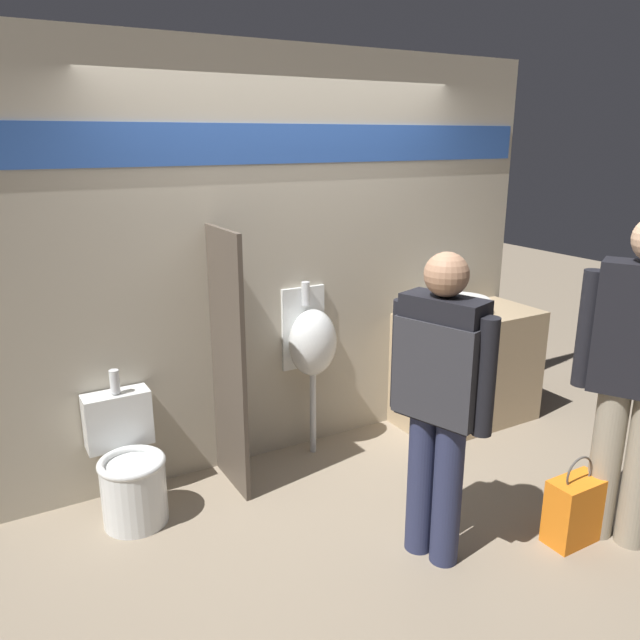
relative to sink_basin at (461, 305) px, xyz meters
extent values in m
plane|color=gray|center=(-1.32, -0.34, -0.93)|extent=(16.00, 16.00, 0.00)
cube|color=#B2A893|center=(-1.32, 0.26, 0.42)|extent=(3.91, 0.06, 2.70)
cube|color=#2D56AD|center=(-1.32, 0.22, 1.17)|extent=(3.84, 0.01, 0.24)
cube|color=tan|center=(0.05, -0.06, -0.49)|extent=(1.07, 0.58, 0.87)
cylinder|color=silver|center=(0.00, 0.00, 0.00)|extent=(0.43, 0.43, 0.11)
cylinder|color=silver|center=(0.00, 0.15, 0.12)|extent=(0.03, 0.03, 0.14)
cube|color=#232328|center=(-0.27, -0.17, -0.05)|extent=(0.07, 0.14, 0.01)
cube|color=#4C4238|center=(-1.88, -0.02, -0.11)|extent=(0.03, 0.50, 1.64)
cylinder|color=silver|center=(-1.23, 0.08, -0.63)|extent=(0.04, 0.04, 0.60)
ellipsoid|color=silver|center=(-1.23, 0.08, -0.12)|extent=(0.34, 0.27, 0.46)
cube|color=silver|center=(-1.23, 0.22, -0.05)|extent=(0.32, 0.02, 0.57)
cylinder|color=silver|center=(-1.23, 0.18, 0.20)|extent=(0.06, 0.06, 0.16)
cylinder|color=silver|center=(-2.53, -0.13, -0.75)|extent=(0.37, 0.37, 0.37)
torus|color=silver|center=(-2.53, -0.13, -0.55)|extent=(0.38, 0.38, 0.04)
cube|color=silver|center=(-2.53, 0.14, -0.39)|extent=(0.38, 0.16, 0.33)
cylinder|color=silver|center=(-2.53, 0.12, -0.15)|extent=(0.06, 0.06, 0.14)
cylinder|color=#282D4C|center=(-1.22, -1.29, -0.53)|extent=(0.15, 0.15, 0.79)
cylinder|color=#282D4C|center=(-1.27, -1.14, -0.53)|extent=(0.15, 0.15, 0.79)
cube|color=black|center=(-1.24, -1.21, 0.18)|extent=(0.30, 0.45, 0.63)
cube|color=#2D2D33|center=(-1.24, -1.21, 0.13)|extent=(0.33, 0.48, 0.50)
cylinder|color=black|center=(-1.17, -1.44, 0.14)|extent=(0.10, 0.10, 0.58)
cylinder|color=black|center=(-1.32, -0.99, 0.14)|extent=(0.10, 0.10, 0.58)
sphere|color=#A87A5B|center=(-1.24, -1.21, 0.60)|extent=(0.21, 0.21, 0.21)
cylinder|color=gray|center=(-0.23, -1.68, -0.50)|extent=(0.16, 0.16, 0.87)
cylinder|color=gray|center=(-0.31, -1.53, -0.50)|extent=(0.16, 0.16, 0.87)
cylinder|color=black|center=(-0.40, -1.38, 0.24)|extent=(0.11, 0.11, 0.63)
cube|color=orange|center=(-0.49, -1.51, -0.74)|extent=(0.32, 0.17, 0.37)
torus|color=#4C4742|center=(-0.49, -1.51, -0.52)|extent=(0.20, 0.01, 0.20)
camera|label=1|loc=(-3.18, -3.39, 1.21)|focal=35.00mm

